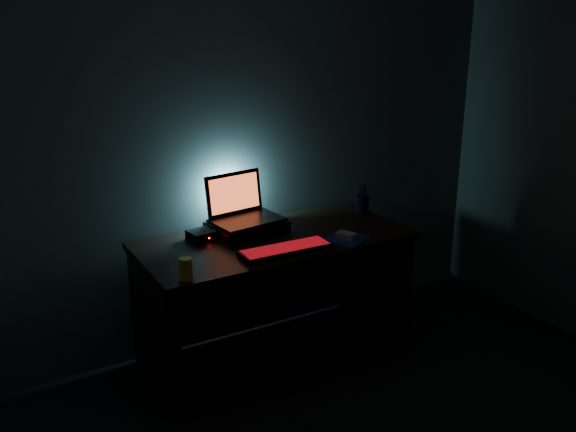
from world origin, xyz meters
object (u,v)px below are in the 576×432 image
object	(u,v)px
laptop	(242,209)
juice_glass	(186,269)
keyboard	(286,250)
router	(203,235)
mouse	(346,235)
pen_cup	(362,204)

from	to	relation	value
laptop	juice_glass	world-z (taller)	laptop
keyboard	juice_glass	size ratio (longest dim) A/B	4.64
laptop	router	xyz separation A→B (m)	(-0.26, -0.04, -0.09)
router	keyboard	bearing A→B (deg)	-60.41
laptop	mouse	distance (m)	0.61
keyboard	router	world-z (taller)	router
keyboard	laptop	bearing A→B (deg)	96.84
laptop	mouse	xyz separation A→B (m)	(0.43, -0.42, -0.10)
juice_glass	keyboard	bearing A→B (deg)	6.41
laptop	juice_glass	bearing A→B (deg)	-144.27
laptop	router	world-z (taller)	laptop
mouse	juice_glass	distance (m)	0.97
keyboard	pen_cup	distance (m)	0.80
laptop	mouse	size ratio (longest dim) A/B	3.98
laptop	router	size ratio (longest dim) A/B	2.38
laptop	pen_cup	distance (m)	0.78
router	juice_glass	bearing A→B (deg)	-128.85
pen_cup	juice_glass	world-z (taller)	pen_cup
juice_glass	router	size ratio (longest dim) A/B	0.62
mouse	juice_glass	xyz separation A→B (m)	(-0.96, -0.07, 0.03)
keyboard	mouse	xyz separation A→B (m)	(0.39, 0.01, 0.00)
keyboard	pen_cup	xyz separation A→B (m)	(0.73, 0.33, 0.04)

